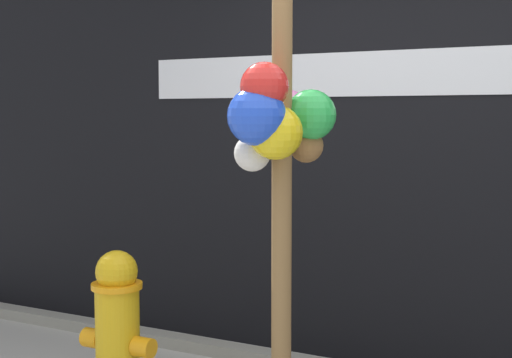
# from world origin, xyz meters

# --- Properties ---
(building_wall) EXTENTS (10.00, 0.21, 3.20)m
(building_wall) POSITION_xyz_m (-0.00, 1.71, 1.60)
(building_wall) COLOR black
(building_wall) RESTS_ON ground_plane
(memorial_post) EXTENTS (0.45, 0.61, 3.01)m
(memorial_post) POSITION_xyz_m (-0.22, 0.21, 1.67)
(memorial_post) COLOR olive
(memorial_post) RESTS_ON ground_plane
(fire_hydrant) EXTENTS (0.44, 0.27, 0.84)m
(fire_hydrant) POSITION_xyz_m (-1.23, 0.32, 0.43)
(fire_hydrant) COLOR gold
(fire_hydrant) RESTS_ON ground_plane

